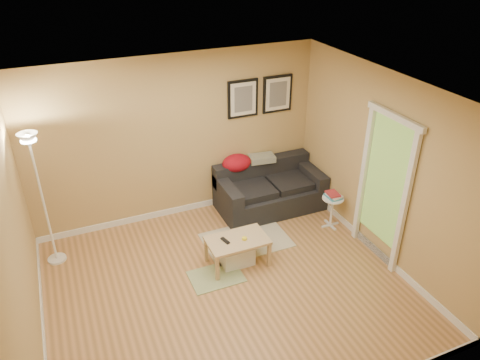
% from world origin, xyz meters
% --- Properties ---
extents(floor, '(4.50, 4.50, 0.00)m').
position_xyz_m(floor, '(0.00, 0.00, 0.00)').
color(floor, tan).
rests_on(floor, ground).
extents(ceiling, '(4.50, 4.50, 0.00)m').
position_xyz_m(ceiling, '(0.00, 0.00, 2.60)').
color(ceiling, white).
rests_on(ceiling, wall_back).
extents(wall_back, '(4.50, 0.00, 4.50)m').
position_xyz_m(wall_back, '(0.00, 2.00, 1.30)').
color(wall_back, tan).
rests_on(wall_back, ground).
extents(wall_front, '(4.50, 0.00, 4.50)m').
position_xyz_m(wall_front, '(0.00, -2.00, 1.30)').
color(wall_front, tan).
rests_on(wall_front, ground).
extents(wall_left, '(0.00, 4.00, 4.00)m').
position_xyz_m(wall_left, '(-2.25, 0.00, 1.30)').
color(wall_left, tan).
rests_on(wall_left, ground).
extents(wall_right, '(0.00, 4.00, 4.00)m').
position_xyz_m(wall_right, '(2.25, 0.00, 1.30)').
color(wall_right, tan).
rests_on(wall_right, ground).
extents(baseboard_back, '(4.50, 0.02, 0.10)m').
position_xyz_m(baseboard_back, '(0.00, 1.99, 0.05)').
color(baseboard_back, white).
rests_on(baseboard_back, ground).
extents(baseboard_left, '(0.02, 4.00, 0.10)m').
position_xyz_m(baseboard_left, '(-2.24, 0.00, 0.05)').
color(baseboard_left, white).
rests_on(baseboard_left, ground).
extents(baseboard_right, '(0.02, 4.00, 0.10)m').
position_xyz_m(baseboard_right, '(2.24, 0.00, 0.05)').
color(baseboard_right, white).
rests_on(baseboard_right, ground).
extents(sofa, '(1.70, 0.90, 0.75)m').
position_xyz_m(sofa, '(1.38, 1.53, 0.38)').
color(sofa, black).
rests_on(sofa, ground).
extents(red_throw, '(0.48, 0.36, 0.28)m').
position_xyz_m(red_throw, '(0.93, 1.86, 0.77)').
color(red_throw, '#B01029').
rests_on(red_throw, sofa).
extents(plaid_throw, '(0.45, 0.32, 0.10)m').
position_xyz_m(plaid_throw, '(1.37, 1.84, 0.78)').
color(plaid_throw, '#C3BE72').
rests_on(plaid_throw, sofa).
extents(framed_print_left, '(0.50, 0.04, 0.60)m').
position_xyz_m(framed_print_left, '(1.08, 1.98, 1.80)').
color(framed_print_left, black).
rests_on(framed_print_left, wall_back).
extents(framed_print_right, '(0.50, 0.04, 0.60)m').
position_xyz_m(framed_print_right, '(1.68, 1.98, 1.80)').
color(framed_print_right, black).
rests_on(framed_print_right, wall_back).
extents(area_rug, '(1.25, 0.85, 0.01)m').
position_xyz_m(area_rug, '(0.65, 0.84, 0.01)').
color(area_rug, beige).
rests_on(area_rug, ground).
extents(green_runner, '(0.70, 0.50, 0.01)m').
position_xyz_m(green_runner, '(-0.06, 0.24, 0.01)').
color(green_runner, '#668C4C').
rests_on(green_runner, ground).
extents(coffee_table, '(0.86, 0.56, 0.41)m').
position_xyz_m(coffee_table, '(0.31, 0.40, 0.21)').
color(coffee_table, tan).
rests_on(coffee_table, ground).
extents(remote_control, '(0.09, 0.17, 0.02)m').
position_xyz_m(remote_control, '(0.15, 0.42, 0.42)').
color(remote_control, black).
rests_on(remote_control, coffee_table).
extents(tape_roll, '(0.07, 0.07, 0.03)m').
position_xyz_m(tape_roll, '(0.40, 0.35, 0.43)').
color(tape_roll, yellow).
rests_on(tape_roll, coffee_table).
extents(storage_bin, '(0.46, 0.34, 0.28)m').
position_xyz_m(storage_bin, '(0.31, 0.41, 0.14)').
color(storage_bin, white).
rests_on(storage_bin, ground).
extents(side_table, '(0.33, 0.33, 0.51)m').
position_xyz_m(side_table, '(2.02, 0.67, 0.26)').
color(side_table, white).
rests_on(side_table, ground).
extents(book_stack, '(0.26, 0.30, 0.08)m').
position_xyz_m(book_stack, '(2.03, 0.69, 0.55)').
color(book_stack, teal).
rests_on(book_stack, side_table).
extents(floor_lamp, '(0.25, 0.25, 1.95)m').
position_xyz_m(floor_lamp, '(-2.00, 1.47, 0.92)').
color(floor_lamp, white).
rests_on(floor_lamp, ground).
extents(doorway, '(0.12, 1.01, 2.13)m').
position_xyz_m(doorway, '(2.20, -0.15, 1.02)').
color(doorway, white).
rests_on(doorway, ground).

